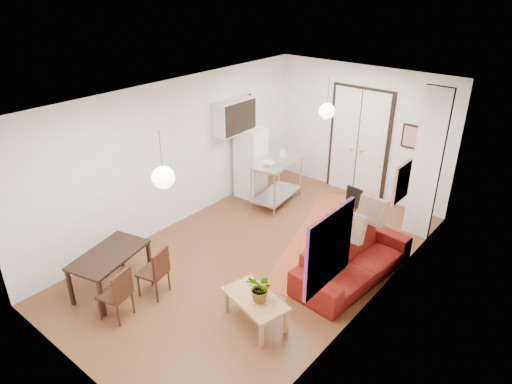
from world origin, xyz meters
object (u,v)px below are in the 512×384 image
Objects in this scene: fridge at (251,163)px; dining_table at (109,258)px; kitchen_counter at (277,175)px; dining_chair_far at (119,287)px; dining_chair_near at (156,266)px; black_side_chair at (360,199)px; sofa at (353,260)px; coffee_table at (255,301)px.

fridge is 4.09m from dining_table.
dining_chair_far is at bearing -92.34° from kitchen_counter.
fridge is at bearing -177.41° from dining_chair_near.
kitchen_counter is 1.72× the size of black_side_chair.
kitchen_counter is 0.69m from fridge.
kitchen_counter is at bearing 67.54° from sofa.
dining_table is 1.62× the size of dining_chair_near.
dining_chair_near reaches higher than sofa.
kitchen_counter is at bearing 87.73° from dining_table.
dining_table is (-2.82, -2.74, 0.27)m from sofa.
sofa is 2.74× the size of dining_chair_near.
coffee_table is at bearing 21.00° from dining_table.
dining_table is at bearing -128.55° from dining_chair_far.
dining_chair_near is at bearing -91.28° from kitchen_counter.
dining_table is (0.51, -4.06, -0.19)m from fridge.
black_side_chair reaches higher than sofa.
fridge reaches higher than sofa.
fridge reaches higher than dining_table.
black_side_chair is at bearing 30.45° from sofa.
dining_table is at bearing -100.27° from kitchen_counter.
coffee_table is (-0.56, -1.88, 0.04)m from sofa.
kitchen_counter reaches higher than dining_chair_far.
dining_table is at bearing 75.02° from black_side_chair.
black_side_chair is at bearing 147.65° from dining_chair_near.
black_side_chair is (-0.32, 3.73, 0.08)m from coffee_table.
coffee_table is at bearing 109.90° from dining_chair_far.
black_side_chair is at bearing 150.09° from dining_chair_far.
coffee_table is 0.69× the size of fridge.
dining_chair_far is (-1.66, -1.13, 0.11)m from coffee_table.
sofa is 1.46× the size of fridge.
dining_chair_far is (0.44, -4.40, -0.17)m from kitchen_counter.
fridge is at bearing 20.34° from black_side_chair.
dining_chair_near reaches higher than dining_table.
sofa is at bearing 121.70° from dining_chair_near.
dining_table is 4.99m from black_side_chair.
dining_table is at bearing -159.00° from coffee_table.
fridge is at bearing 130.97° from coffee_table.
dining_table is 0.67m from dining_chair_far.
dining_table is at bearing -68.73° from dining_chair_near.
dining_chair_far is (-2.22, -3.01, 0.15)m from sofa.
fridge is (-0.68, -0.08, 0.13)m from kitchen_counter.
coffee_table is at bearing 102.75° from black_side_chair.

